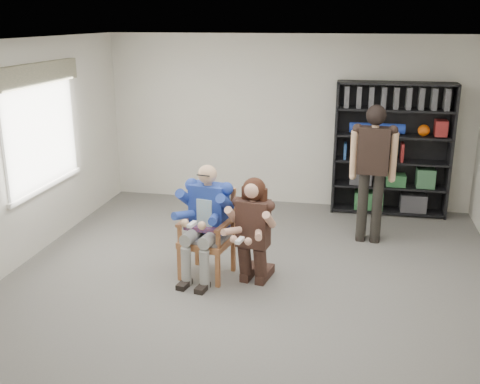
% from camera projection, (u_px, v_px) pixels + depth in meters
% --- Properties ---
extents(room_shell, '(6.00, 7.00, 2.80)m').
position_uv_depth(room_shell, '(247.00, 178.00, 5.98)').
color(room_shell, silver).
rests_on(room_shell, ground).
extents(floor, '(6.00, 7.00, 0.01)m').
position_uv_depth(floor, '(247.00, 296.00, 6.39)').
color(floor, slate).
rests_on(floor, ground).
extents(window_left, '(0.16, 2.00, 1.75)m').
position_uv_depth(window_left, '(42.00, 129.00, 7.40)').
color(window_left, white).
rests_on(window_left, room_shell).
extents(armchair, '(0.73, 0.71, 1.08)m').
position_uv_depth(armchair, '(207.00, 234.00, 6.75)').
color(armchair, '#A26736').
rests_on(armchair, floor).
extents(seated_man, '(0.75, 0.94, 1.41)m').
position_uv_depth(seated_man, '(206.00, 222.00, 6.71)').
color(seated_man, '#293494').
rests_on(seated_man, floor).
extents(kneeling_woman, '(0.69, 0.95, 1.29)m').
position_uv_depth(kneeling_woman, '(252.00, 233.00, 6.50)').
color(kneeling_woman, '#32221B').
rests_on(kneeling_woman, floor).
extents(bookshelf, '(1.80, 0.38, 2.10)m').
position_uv_depth(bookshelf, '(392.00, 150.00, 8.83)').
color(bookshelf, black).
rests_on(bookshelf, floor).
extents(standing_man, '(0.62, 0.37, 1.92)m').
position_uv_depth(standing_man, '(372.00, 176.00, 7.69)').
color(standing_man, black).
rests_on(standing_man, floor).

